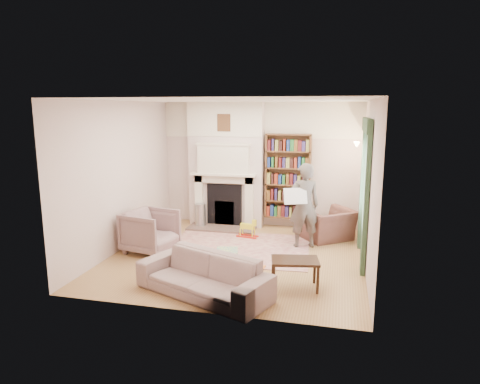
% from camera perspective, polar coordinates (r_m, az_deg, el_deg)
% --- Properties ---
extents(floor, '(4.50, 4.50, 0.00)m').
position_cam_1_polar(floor, '(7.93, -0.42, -8.53)').
color(floor, olive).
rests_on(floor, ground).
extents(ceiling, '(4.50, 4.50, 0.00)m').
position_cam_1_polar(ceiling, '(7.46, -0.45, 12.16)').
color(ceiling, white).
rests_on(ceiling, wall_back).
extents(wall_back, '(4.50, 0.00, 4.50)m').
position_cam_1_polar(wall_back, '(9.75, 2.72, 3.66)').
color(wall_back, beige).
rests_on(wall_back, floor).
extents(wall_front, '(4.50, 0.00, 4.50)m').
position_cam_1_polar(wall_front, '(5.45, -6.08, -2.37)').
color(wall_front, beige).
rests_on(wall_front, floor).
extents(wall_left, '(0.00, 4.50, 4.50)m').
position_cam_1_polar(wall_left, '(8.39, -15.55, 2.04)').
color(wall_left, beige).
rests_on(wall_left, floor).
extents(wall_right, '(0.00, 4.50, 4.50)m').
position_cam_1_polar(wall_right, '(7.37, 16.81, 0.76)').
color(wall_right, beige).
rests_on(wall_right, floor).
extents(fireplace, '(1.70, 0.58, 2.80)m').
position_cam_1_polar(fireplace, '(9.72, -1.86, 3.57)').
color(fireplace, beige).
rests_on(fireplace, floor).
extents(bookcase, '(1.00, 0.24, 1.85)m').
position_cam_1_polar(bookcase, '(9.55, 6.40, 2.09)').
color(bookcase, brown).
rests_on(bookcase, floor).
extents(window, '(0.02, 0.90, 1.30)m').
position_cam_1_polar(window, '(7.76, 16.55, 1.65)').
color(window, silver).
rests_on(window, wall_right).
extents(curtain_left, '(0.07, 0.32, 2.40)m').
position_cam_1_polar(curtain_left, '(7.11, 16.45, -1.23)').
color(curtain_left, '#2B422A').
rests_on(curtain_left, floor).
extents(curtain_right, '(0.07, 0.32, 2.40)m').
position_cam_1_polar(curtain_right, '(8.49, 15.98, 0.75)').
color(curtain_right, '#2B422A').
rests_on(curtain_right, floor).
extents(pelmet, '(0.09, 1.70, 0.24)m').
position_cam_1_polar(pelmet, '(7.66, 16.60, 8.53)').
color(pelmet, '#2B422A').
rests_on(pelmet, wall_right).
extents(wall_sconce, '(0.20, 0.24, 0.24)m').
position_cam_1_polar(wall_sconce, '(8.78, 15.01, 5.75)').
color(wall_sconce, gold).
rests_on(wall_sconce, wall_right).
extents(rug, '(2.82, 2.24, 0.01)m').
position_cam_1_polar(rug, '(8.34, -0.23, -7.47)').
color(rug, beige).
rests_on(rug, floor).
extents(armchair_reading, '(1.29, 1.26, 0.63)m').
position_cam_1_polar(armchair_reading, '(8.99, 11.64, -4.26)').
color(armchair_reading, '#432723').
rests_on(armchair_reading, floor).
extents(armchair_left, '(1.02, 1.00, 0.79)m').
position_cam_1_polar(armchair_left, '(8.23, -11.86, -5.14)').
color(armchair_left, gray).
rests_on(armchair_left, floor).
extents(sofa, '(2.16, 1.49, 0.59)m').
position_cam_1_polar(sofa, '(6.31, -4.88, -11.02)').
color(sofa, '#B0A091').
rests_on(sofa, floor).
extents(man_reading, '(0.71, 0.59, 1.65)m').
position_cam_1_polar(man_reading, '(8.31, 8.54, -1.80)').
color(man_reading, '#524A42').
rests_on(man_reading, floor).
extents(newspaper, '(0.46, 0.28, 0.30)m').
position_cam_1_polar(newspaper, '(8.08, 7.40, -0.54)').
color(newspaper, silver).
rests_on(newspaper, man_reading).
extents(coffee_table, '(0.77, 0.57, 0.45)m').
position_cam_1_polar(coffee_table, '(6.58, 7.31, -10.75)').
color(coffee_table, '#321D11').
rests_on(coffee_table, floor).
extents(paraffin_heater, '(0.31, 0.31, 0.55)m').
position_cam_1_polar(paraffin_heater, '(9.73, -5.30, -3.13)').
color(paraffin_heater, '#ADAFB5').
rests_on(paraffin_heater, floor).
extents(rocking_horse, '(0.47, 0.25, 0.40)m').
position_cam_1_polar(rocking_horse, '(8.95, 0.99, -4.87)').
color(rocking_horse, yellow).
rests_on(rocking_horse, rug).
extents(board_game, '(0.48, 0.48, 0.03)m').
position_cam_1_polar(board_game, '(8.13, -1.73, -7.82)').
color(board_game, '#EEE554').
rests_on(board_game, rug).
extents(game_box_lid, '(0.39, 0.32, 0.06)m').
position_cam_1_polar(game_box_lid, '(7.82, -4.34, -8.56)').
color(game_box_lid, '#A1121A').
rests_on(game_box_lid, rug).
extents(comic_annuals, '(1.13, 0.78, 0.02)m').
position_cam_1_polar(comic_annuals, '(7.67, -0.48, -9.05)').
color(comic_annuals, red).
rests_on(comic_annuals, rug).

